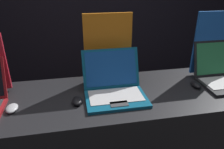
% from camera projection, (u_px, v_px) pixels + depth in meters
% --- Properties ---
extents(wall_back, '(8.00, 0.05, 2.80)m').
position_uv_depth(wall_back, '(87.00, 0.00, 2.86)').
color(wall_back, black).
rests_on(wall_back, ground_plane).
extents(display_counter, '(2.16, 0.66, 0.96)m').
position_uv_depth(display_counter, '(113.00, 148.00, 1.70)').
color(display_counter, black).
rests_on(display_counter, ground_plane).
extents(mouse_front, '(0.07, 0.10, 0.03)m').
position_uv_depth(mouse_front, '(12.00, 108.00, 1.32)').
color(mouse_front, '#B2B2B7').
rests_on(mouse_front, display_counter).
extents(laptop_middle, '(0.40, 0.38, 0.28)m').
position_uv_depth(laptop_middle, '(114.00, 86.00, 1.47)').
color(laptop_middle, '#0F5170').
rests_on(laptop_middle, display_counter).
extents(mouse_middle, '(0.07, 0.10, 0.04)m').
position_uv_depth(mouse_middle, '(77.00, 101.00, 1.39)').
color(mouse_middle, black).
rests_on(mouse_middle, display_counter).
extents(promo_stand_middle, '(0.35, 0.07, 0.51)m').
position_uv_depth(promo_stand_middle, '(108.00, 50.00, 1.60)').
color(promo_stand_middle, black).
rests_on(promo_stand_middle, display_counter).
extents(laptop_back, '(0.32, 0.37, 0.29)m').
position_uv_depth(laptop_back, '(220.00, 74.00, 1.64)').
color(laptop_back, black).
rests_on(laptop_back, display_counter).
extents(mouse_back, '(0.06, 0.11, 0.04)m').
position_uv_depth(mouse_back, '(196.00, 85.00, 1.59)').
color(mouse_back, black).
rests_on(mouse_back, display_counter).
extents(promo_stand_back, '(0.31, 0.07, 0.51)m').
position_uv_depth(promo_stand_back, '(212.00, 45.00, 1.71)').
color(promo_stand_back, black).
rests_on(promo_stand_back, display_counter).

